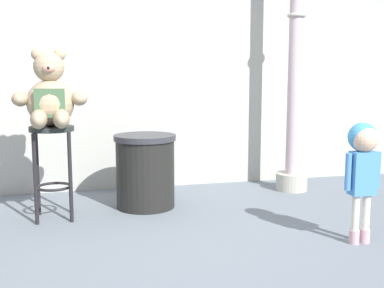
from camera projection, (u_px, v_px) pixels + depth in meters
name	position (u px, v px, depth m)	size (l,w,h in m)	color
ground_plane	(201.00, 257.00, 3.23)	(24.00, 24.00, 0.00)	slate
building_wall	(146.00, 6.00, 5.09)	(6.45, 0.30, 3.86)	#A8A99F
bar_stool_with_teddy	(53.00, 154.00, 4.01)	(0.37, 0.37, 0.79)	#242A28
teddy_bear	(50.00, 98.00, 3.91)	(0.60, 0.54, 0.64)	tan
child_walking	(363.00, 157.00, 3.40)	(0.28, 0.22, 0.88)	#C39BA4
trash_bin	(145.00, 171.00, 4.40)	(0.56, 0.56, 0.67)	black
lamppost	(295.00, 70.00, 4.92)	(0.33, 0.33, 3.13)	#A4A295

